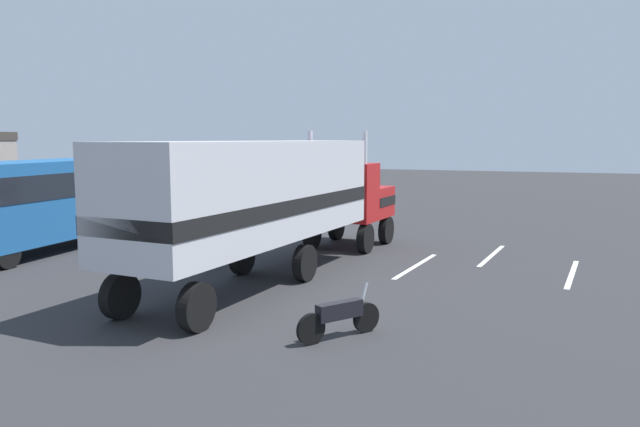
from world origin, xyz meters
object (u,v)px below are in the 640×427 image
at_px(semi_truck, 274,195).
at_px(motorcycle, 340,316).
at_px(person_bystander, 213,240).
at_px(parked_bus, 56,195).

relative_size(semi_truck, motorcycle, 8.05).
distance_m(semi_truck, person_bystander, 3.07).
bearing_deg(semi_truck, person_bystander, 75.48).
height_order(semi_truck, person_bystander, semi_truck).
relative_size(semi_truck, person_bystander, 8.79).
bearing_deg(parked_bus, motorcycle, -115.12).
bearing_deg(person_bystander, parked_bus, 82.48).
relative_size(parked_bus, motorcycle, 6.25).
xyz_separation_m(person_bystander, parked_bus, (0.98, 7.44, 1.17)).
relative_size(person_bystander, parked_bus, 0.15).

